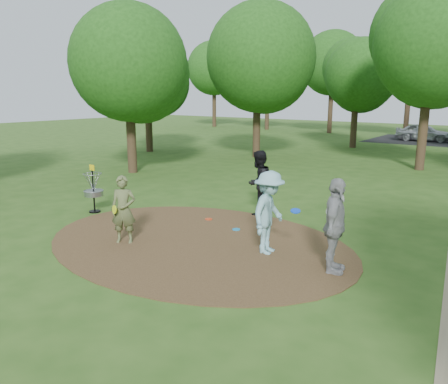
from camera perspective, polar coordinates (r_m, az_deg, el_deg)
The scene contains 11 objects.
ground at distance 11.30m, azimuth -3.63°, elevation -6.54°, with size 100.00×100.00×0.00m, color #2D5119.
dirt_clearing at distance 11.30m, azimuth -3.63°, elevation -6.49°, with size 8.40×8.40×0.02m, color #47301C.
player_observer_with_disc at distance 11.27m, azimuth -12.99°, elevation -2.27°, with size 0.76×0.69×1.74m.
player_throwing_with_disc at distance 10.30m, azimuth 5.91°, elevation -2.71°, with size 1.29×1.36×1.99m.
player_walking_with_disc at distance 13.66m, azimuth 4.52°, elevation 1.23°, with size 0.79×1.00×2.02m.
player_waiting_with_disc at distance 9.42m, azimuth 14.27°, elevation -4.35°, with size 0.77×1.28×2.04m.
disc_ground_cyan at distance 12.20m, azimuth 1.60°, elevation -4.90°, with size 0.22×0.22×0.02m, color #1988C8.
disc_ground_red at distance 13.18m, azimuth -2.02°, elevation -3.55°, with size 0.22×0.22×0.02m, color red.
car_left at distance 38.56m, azimuth 24.59°, elevation 7.11°, with size 1.67×4.14×1.41m, color #A2A5A9.
disc_golf_basket at distance 14.46m, azimuth -16.72°, elevation 0.82°, with size 0.63×0.63×1.54m.
tree_ring at distance 17.48m, azimuth 17.66°, elevation 17.32°, with size 36.99×46.10×9.45m.
Camera 1 is at (6.87, -8.16, 3.73)m, focal length 35.00 mm.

